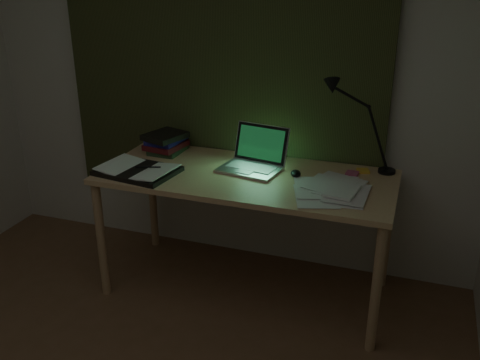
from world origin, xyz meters
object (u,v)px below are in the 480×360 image
Objects in this scene: loose_papers at (333,190)px; open_textbook at (138,170)px; desk_lamp at (391,128)px; laptop at (250,151)px; desk at (246,234)px; book_stack at (166,142)px.

open_textbook is at bearing -174.77° from loose_papers.
laptop is at bearing -154.17° from desk_lamp.
open_textbook is at bearing -148.03° from laptop.
desk is at bearing -78.77° from laptop.
book_stack is 1.22m from loose_papers.
book_stack is 0.46× the size of desk_lamp.
desk_lamp is (1.44, 0.09, 0.21)m from book_stack.
laptop is at bearing -13.62° from book_stack.
book_stack is at bearing 160.95° from desk.
open_textbook is 1.18m from loose_papers.
desk_lamp reaches higher than laptop.
desk_lamp is (0.80, 0.24, 0.15)m from laptop.
laptop is 0.87× the size of open_textbook.
open_textbook is at bearing -151.91° from desk_lamp.
desk_lamp is at bearing 27.18° from open_textbook.
desk_lamp is (0.80, 0.31, 0.68)m from desk.
loose_papers is 0.54m from desk_lamp.
open_textbook is 0.82× the size of desk_lamp.
loose_papers is 0.70× the size of desk_lamp.
desk_lamp reaches higher than book_stack.
open_textbook reaches higher than desk.
desk is at bearing 171.27° from loose_papers.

